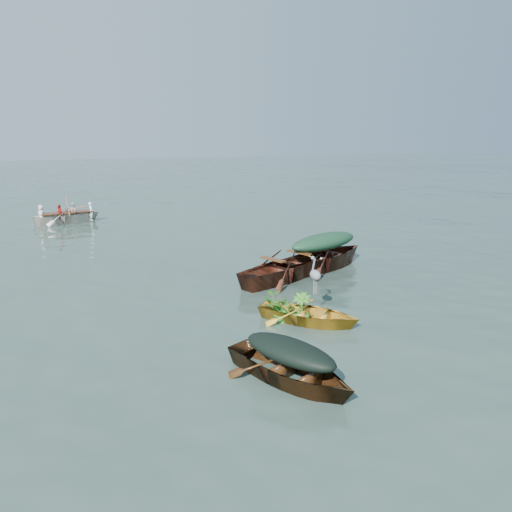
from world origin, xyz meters
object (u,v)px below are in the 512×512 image
at_px(yellow_dinghy, 308,323).
at_px(open_wooden_boat, 286,279).
at_px(rowed_boat, 68,223).
at_px(green_tarp_boat, 323,269).
at_px(heron, 315,281).
at_px(dark_covered_boat, 289,382).

height_order(yellow_dinghy, open_wooden_boat, open_wooden_boat).
xyz_separation_m(yellow_dinghy, open_wooden_boat, (0.88, 3.34, 0.00)).
bearing_deg(rowed_boat, yellow_dinghy, -174.44).
distance_m(green_tarp_boat, rowed_boat, 13.77).
distance_m(rowed_boat, heron, 16.02).
bearing_deg(dark_covered_boat, heron, 30.04).
bearing_deg(open_wooden_boat, yellow_dinghy, 139.43).
xyz_separation_m(green_tarp_boat, heron, (-2.09, -3.56, 0.85)).
relative_size(open_wooden_boat, rowed_boat, 1.13).
xyz_separation_m(open_wooden_boat, rowed_boat, (-6.10, 12.07, 0.00)).
bearing_deg(green_tarp_boat, dark_covered_boat, 125.75).
bearing_deg(heron, dark_covered_boat, -168.10).
xyz_separation_m(yellow_dinghy, green_tarp_boat, (2.45, 3.98, 0.00)).
xyz_separation_m(dark_covered_boat, rowed_boat, (-3.68, 17.82, 0.00)).
relative_size(dark_covered_boat, open_wooden_boat, 0.72).
height_order(dark_covered_boat, rowed_boat, rowed_boat).
xyz_separation_m(yellow_dinghy, heron, (0.36, 0.42, 0.85)).
distance_m(yellow_dinghy, green_tarp_boat, 4.67).
distance_m(yellow_dinghy, heron, 1.01).
relative_size(green_tarp_boat, open_wooden_boat, 1.05).
bearing_deg(yellow_dinghy, heron, 5.19).
bearing_deg(green_tarp_boat, heron, 127.29).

